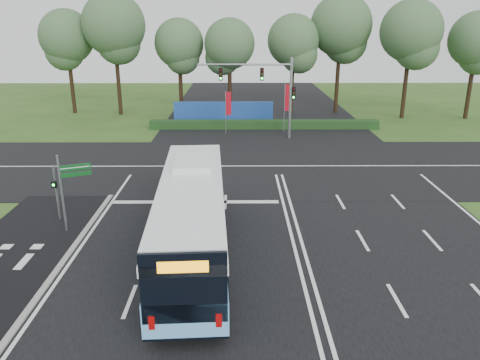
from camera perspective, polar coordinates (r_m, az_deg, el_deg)
name	(u,v)px	position (r m, az deg, el deg)	size (l,w,h in m)	color
ground	(293,241)	(22.38, 6.44, -7.45)	(120.00, 120.00, 0.00)	#30511B
road_main	(293,241)	(22.38, 6.45, -7.40)	(20.00, 120.00, 0.04)	black
road_cross	(274,166)	(33.51, 4.14, 1.68)	(120.00, 14.00, 0.05)	black
kerb_strip	(55,273)	(20.94, -21.64, -10.54)	(0.25, 18.00, 0.12)	gray
city_bus	(192,217)	(20.30, -5.87, -4.47)	(3.40, 13.06, 3.71)	#68B2F0
pedestrian_signal	(56,191)	(25.64, -21.51, -1.28)	(0.26, 0.40, 2.98)	gray
street_sign	(68,183)	(23.94, -20.22, -0.38)	(1.42, 0.65, 3.90)	gray
banner_flag_left	(228,106)	(42.96, -1.50, 9.03)	(0.55, 0.26, 3.92)	gray
banner_flag_mid	(287,101)	(43.65, 5.75, 9.60)	(0.62, 0.31, 4.54)	gray
traffic_light_gantry	(270,85)	(40.86, 3.68, 11.45)	(8.41, 0.28, 7.00)	gray
hedge	(264,125)	(45.50, 2.97, 6.77)	(22.00, 1.20, 0.80)	#133516
blue_hoarding	(223,113)	(47.76, -2.03, 8.21)	(10.00, 0.30, 2.20)	#1A4392
eucalyptus_row	(263,34)	(51.69, 2.77, 17.36)	(48.55, 9.71, 12.86)	black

